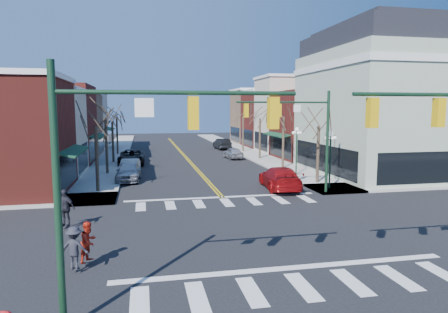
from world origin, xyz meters
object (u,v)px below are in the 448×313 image
victorian_corner (386,101)px  lamppost_midblock (297,143)px  pedestrian_dark_a (65,208)px  car_left_far (132,157)px  car_left_mid (130,167)px  car_right_mid (233,153)px  car_right_near (280,178)px  pedestrian_dark_b (74,248)px  lamppost_corner (330,150)px  pedestrian_red_b (89,242)px  car_right_far (222,144)px  car_left_near (129,171)px

victorian_corner → lamppost_midblock: (-8.30, 0.50, -3.70)m
pedestrian_dark_a → car_left_far: bearing=110.9°
car_left_mid → car_right_mid: size_ratio=1.07×
car_left_mid → victorian_corner: bearing=-3.5°
victorian_corner → car_right_near: victorian_corner is taller
lamppost_midblock → pedestrian_dark_b: (-15.91, -18.46, -2.01)m
lamppost_corner → pedestrian_red_b: bearing=-143.9°
car_right_near → pedestrian_dark_b: pedestrian_dark_b is taller
pedestrian_dark_b → lamppost_midblock: bearing=-117.3°
car_left_far → car_right_mid: car_left_far is taller
pedestrian_red_b → pedestrian_dark_b: pedestrian_dark_b is taller
car_left_far → car_right_far: 18.88m
car_right_near → car_right_mid: size_ratio=1.43×
lamppost_corner → car_right_mid: size_ratio=1.07×
victorian_corner → lamppost_corner: 10.89m
pedestrian_dark_a → car_left_near: bearing=106.0°
car_left_mid → pedestrian_dark_a: (-2.66, -16.05, 0.38)m
pedestrian_red_b → car_right_far: bearing=11.4°
pedestrian_red_b → pedestrian_dark_b: bearing=178.2°
lamppost_midblock → car_left_near: 14.77m
pedestrian_dark_b → car_left_far: bearing=-79.1°
lamppost_midblock → pedestrian_dark_a: bearing=-143.7°
car_right_near → car_right_far: (1.51, 29.61, -0.04)m
lamppost_corner → pedestrian_dark_a: 18.43m
lamppost_corner → pedestrian_dark_a: bearing=-160.3°
victorian_corner → pedestrian_dark_a: victorian_corner is taller
car_right_far → pedestrian_red_b: (-13.61, -42.12, 0.14)m
victorian_corner → lamppost_midblock: size_ratio=3.29×
car_left_near → car_right_mid: car_left_near is taller
car_right_near → victorian_corner: bearing=-152.2°
lamppost_corner → car_left_mid: size_ratio=1.01×
lamppost_corner → car_left_near: size_ratio=0.93×
lamppost_corner → car_left_mid: bearing=146.0°
victorian_corner → pedestrian_red_b: 29.97m
car_right_mid → lamppost_corner: bearing=92.4°
lamppost_corner → lamppost_midblock: bearing=90.0°
car_right_mid → pedestrian_dark_b: size_ratio=2.53×
car_left_far → car_left_near: bearing=-88.6°
car_left_near → car_right_mid: bearing=50.6°
car_left_far → pedestrian_dark_b: size_ratio=3.59×
lamppost_midblock → car_left_near: size_ratio=0.93×
victorian_corner → pedestrian_dark_a: bearing=-154.5°
car_right_far → pedestrian_dark_b: (-14.01, -42.80, 0.15)m
pedestrian_dark_b → pedestrian_red_b: bearing=-107.7°
car_left_mid → lamppost_midblock: bearing=-6.9°
victorian_corner → pedestrian_red_b: victorian_corner is taller
car_left_near → car_right_mid: 17.31m
car_left_near → pedestrian_dark_a: (-2.66, -13.09, 0.29)m
victorian_corner → lamppost_midblock: 9.10m
pedestrian_red_b → car_right_mid: bearing=7.0°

